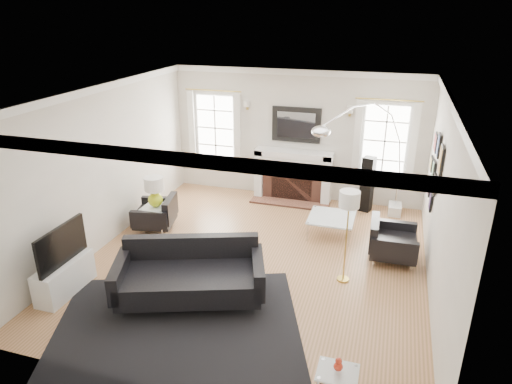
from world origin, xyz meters
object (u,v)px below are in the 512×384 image
(sofa, at_px, (190,275))
(armchair_left, at_px, (157,214))
(gourd_lamp, at_px, (155,190))
(armchair_right, at_px, (390,242))
(coffee_table, at_px, (332,218))
(arc_floor_lamp, at_px, (362,158))
(fireplace, at_px, (293,176))

(sofa, xyz_separation_m, armchair_left, (-1.54, 1.87, -0.07))
(gourd_lamp, bearing_deg, armchair_right, 2.97)
(armchair_left, relative_size, coffee_table, 1.12)
(armchair_left, distance_m, coffee_table, 3.30)
(sofa, xyz_separation_m, arc_floor_lamp, (2.09, 3.31, 0.95))
(coffee_table, bearing_deg, sofa, -122.87)
(gourd_lamp, height_order, arc_floor_lamp, arc_floor_lamp)
(fireplace, height_order, sofa, fireplace)
(armchair_left, relative_size, arc_floor_lamp, 0.38)
(coffee_table, bearing_deg, gourd_lamp, -165.43)
(sofa, relative_size, armchair_left, 2.49)
(fireplace, xyz_separation_m, sofa, (-0.60, -4.06, -0.17))
(fireplace, distance_m, armchair_right, 2.99)
(armchair_right, relative_size, coffee_table, 1.05)
(fireplace, relative_size, sofa, 0.74)
(sofa, distance_m, armchair_left, 2.43)
(fireplace, distance_m, armchair_left, 3.08)
(armchair_right, bearing_deg, armchair_left, -178.43)
(sofa, distance_m, arc_floor_lamp, 4.02)
(arc_floor_lamp, bearing_deg, fireplace, 153.07)
(coffee_table, xyz_separation_m, arc_floor_lamp, (0.41, 0.72, 0.99))
(fireplace, relative_size, armchair_right, 1.96)
(gourd_lamp, distance_m, arc_floor_lamp, 3.93)
(sofa, relative_size, arc_floor_lamp, 0.94)
(coffee_table, bearing_deg, fireplace, 126.12)
(fireplace, xyz_separation_m, coffee_table, (1.07, -1.47, -0.20))
(armchair_right, height_order, gourd_lamp, gourd_lamp)
(coffee_table, bearing_deg, armchair_right, -29.51)
(gourd_lamp, bearing_deg, fireplace, 47.52)
(armchair_left, bearing_deg, fireplace, 45.61)
(sofa, bearing_deg, armchair_left, 129.59)
(fireplace, relative_size, coffee_table, 2.05)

